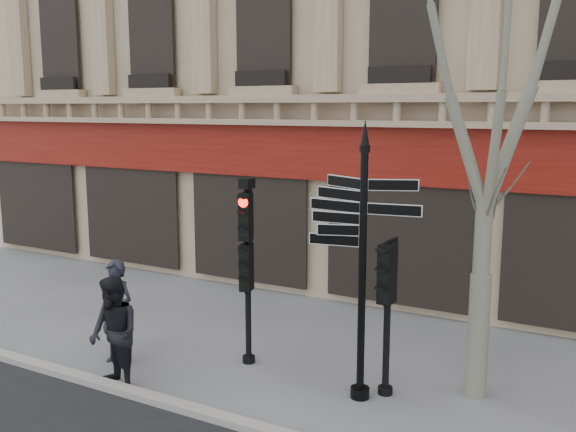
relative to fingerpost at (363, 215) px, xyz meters
name	(u,v)px	position (x,y,z in m)	size (l,w,h in m)	color
ground	(292,393)	(-1.05, -0.38, -3.01)	(80.00, 80.00, 0.00)	slate
kerb	(246,425)	(-1.05, -1.78, -2.95)	(80.00, 0.25, 0.12)	#989590
fingerpost	(363,215)	(0.00, 0.00, 0.00)	(1.89, 1.89, 4.49)	black
traffic_signal_main	(248,248)	(-2.36, 0.34, -0.85)	(0.43, 0.35, 3.42)	black
traffic_signal_secondary	(388,290)	(0.31, 0.33, -1.25)	(0.44, 0.33, 2.53)	black
plane_tree	(493,47)	(1.61, 0.99, 2.53)	(2.97, 2.97, 7.89)	gray
pedestrian_a	(117,312)	(-4.46, -0.84, -2.05)	(0.70, 0.46, 1.93)	#20212B
pedestrian_b	(114,334)	(-3.70, -1.68, -2.06)	(0.93, 0.72, 1.91)	black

